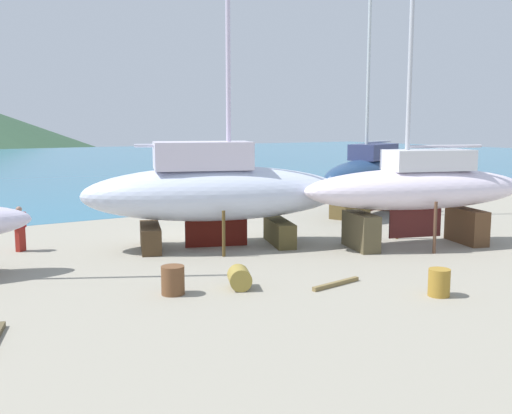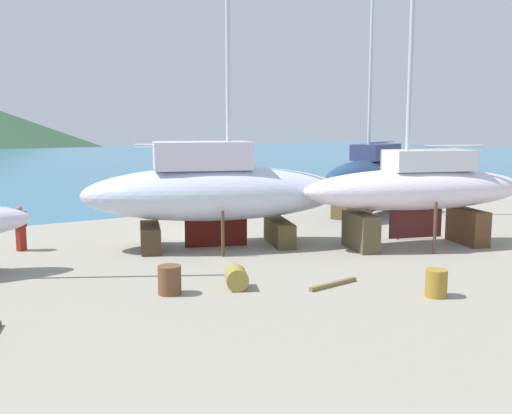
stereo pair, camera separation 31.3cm
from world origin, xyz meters
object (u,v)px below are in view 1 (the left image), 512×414
Objects in this scene: barrel_by_slipway at (240,278)px; barrel_rust_far at (173,280)px; sailboat_far_slipway at (215,191)px; barrel_tar_black at (439,282)px; sailboat_large_starboard at (370,174)px; worker at (20,228)px; sailboat_mid_port at (417,189)px.

barrel_rust_far is at bearing 165.20° from barrel_by_slipway.
sailboat_far_slipway is 6.67m from barrel_rust_far.
barrel_by_slipway is at bearing -91.79° from sailboat_far_slipway.
barrel_tar_black is (2.10, -9.04, -1.77)m from sailboat_far_slipway.
sailboat_far_slipway is 21.36× the size of barrel_tar_black.
sailboat_large_starboard is 9.04× the size of worker.
barrel_tar_black reaches higher than barrel_by_slipway.
sailboat_large_starboard is 16.58m from barrel_rust_far.
sailboat_far_slipway is at bearing 51.33° from barrel_rust_far.
barrel_rust_far reaches higher than barrel_tar_black.
barrel_tar_black is at bearing -57.26° from sailboat_far_slipway.
worker is 8.49m from barrel_rust_far.
barrel_rust_far is at bearing -21.29° from worker.
worker is at bearing 125.27° from barrel_tar_black.
barrel_tar_black is 7.32m from barrel_rust_far.
sailboat_far_slipway reaches higher than barrel_rust_far.
barrel_tar_black is (-8.38, -11.87, -1.75)m from sailboat_large_starboard.
barrel_tar_black is at bearing -33.28° from barrel_rust_far.
barrel_tar_black is at bearing -2.89° from worker.
worker is 14.87m from barrel_tar_black.
worker is (-16.96, 0.26, -1.26)m from sailboat_large_starboard.
barrel_rust_far is (-10.66, -1.08, -1.82)m from sailboat_mid_port.
sailboat_large_starboard is 20.01× the size of barrel_tar_black.
sailboat_large_starboard is 14.64m from barrel_tar_black.
barrel_rust_far is 1.92m from barrel_by_slipway.
barrel_by_slipway is at bearing 27.74° from sailboat_mid_port.
sailboat_mid_port reaches higher than worker.
sailboat_large_starboard reaches higher than barrel_by_slipway.
sailboat_large_starboard reaches higher than sailboat_mid_port.
sailboat_mid_port is at bearing 5.79° from barrel_rust_far.
sailboat_far_slipway reaches higher than barrel_tar_black.
barrel_by_slipway is (-2.17, -5.52, -1.84)m from sailboat_far_slipway.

